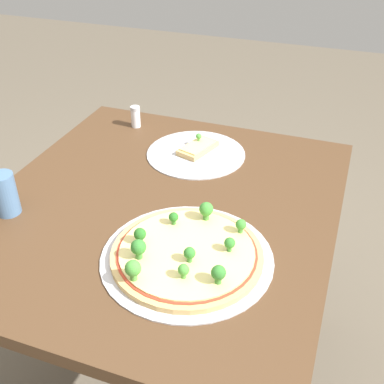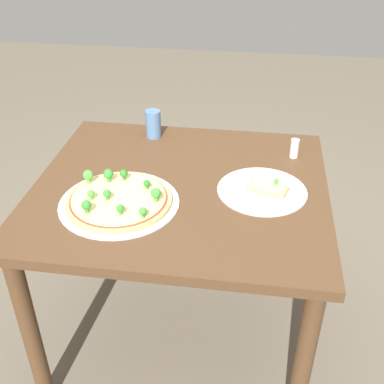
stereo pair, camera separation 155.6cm
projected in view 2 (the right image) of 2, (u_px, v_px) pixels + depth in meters
name	position (u px, v px, depth m)	size (l,w,h in m)	color
ground_plane	(183.00, 328.00, 2.09)	(8.00, 8.00, 0.00)	brown
dining_table	(181.00, 209.00, 1.74)	(1.02, 0.92, 0.74)	#4C331E
pizza_tray_whole	(119.00, 199.00, 1.58)	(0.40, 0.40, 0.07)	#B7B7BC
pizza_tray_slice	(264.00, 190.00, 1.65)	(0.31, 0.31, 0.05)	#B7B7BC
drinking_cup	(153.00, 124.00, 1.97)	(0.06, 0.06, 0.11)	#4C7099
condiment_shaker	(294.00, 148.00, 1.84)	(0.03, 0.03, 0.07)	silver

